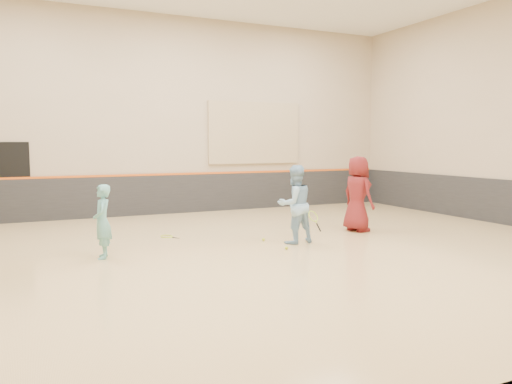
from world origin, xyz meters
name	(u,v)px	position (x,y,z in m)	size (l,w,h in m)	color
room	(251,211)	(0.00, 0.00, 0.81)	(15.04, 12.04, 6.22)	tan
wainscot_back	(172,194)	(0.00, 5.97, 0.60)	(14.90, 0.04, 1.20)	#232326
wainscot_right	(511,203)	(7.47, 0.00, 0.60)	(0.04, 11.90, 1.20)	#232326
accent_stripe	(172,174)	(0.00, 5.96, 1.22)	(14.90, 0.03, 0.06)	#D85914
acoustic_panel	(255,133)	(2.80, 5.95, 2.50)	(3.20, 0.08, 2.00)	tan
doorway	(8,183)	(-4.50, 5.98, 1.10)	(1.10, 0.05, 2.20)	black
girl	(102,222)	(-2.79, 0.62, 0.70)	(0.51, 0.33, 1.40)	#66B0B1
instructor	(295,204)	(1.19, 0.36, 0.85)	(0.82, 0.64, 1.70)	#8FBCDE
young_man	(358,194)	(3.32, 1.02, 0.92)	(0.90, 0.59, 1.85)	maroon
held_racket	(313,216)	(1.43, -0.02, 0.62)	(0.35, 0.35, 0.51)	#ADDC30
spare_racket	(167,235)	(-1.15, 2.22, 0.04)	(0.63, 0.63, 0.07)	#A7C22A
ball_under_racket	(287,248)	(0.72, -0.16, 0.03)	(0.07, 0.07, 0.07)	#CCD832
ball_in_hand	(363,185)	(3.39, 0.92, 1.15)	(0.07, 0.07, 0.07)	yellow
ball_beside_spare	(263,239)	(0.68, 0.85, 0.03)	(0.07, 0.07, 0.07)	#C8DB33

